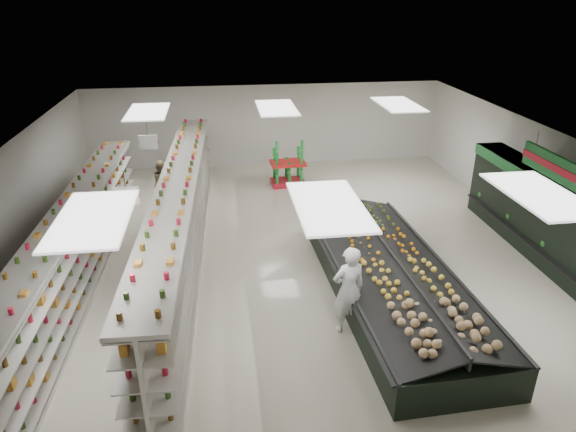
{
  "coord_description": "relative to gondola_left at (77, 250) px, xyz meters",
  "views": [
    {
      "loc": [
        -1.83,
        -12.13,
        6.69
      ],
      "look_at": [
        -0.18,
        0.03,
        1.18
      ],
      "focal_mm": 32.0,
      "sensor_mm": 36.0,
      "label": 1
    }
  ],
  "objects": [
    {
      "name": "floor",
      "position": [
        5.39,
        0.67,
        -0.91
      ],
      "size": [
        16.0,
        16.0,
        0.0
      ],
      "primitive_type": "plane",
      "color": "beige",
      "rests_on": "ground"
    },
    {
      "name": "ceiling",
      "position": [
        5.39,
        0.67,
        2.29
      ],
      "size": [
        14.0,
        16.0,
        0.02
      ],
      "primitive_type": "cube",
      "color": "white",
      "rests_on": "wall_back"
    },
    {
      "name": "wall_back",
      "position": [
        5.39,
        8.67,
        0.69
      ],
      "size": [
        14.0,
        0.02,
        3.2
      ],
      "primitive_type": "cube",
      "color": "silver",
      "rests_on": "floor"
    },
    {
      "name": "wall_left",
      "position": [
        -1.61,
        0.67,
        0.69
      ],
      "size": [
        0.02,
        16.0,
        3.2
      ],
      "primitive_type": "cube",
      "color": "silver",
      "rests_on": "floor"
    },
    {
      "name": "wall_right",
      "position": [
        12.39,
        0.67,
        0.69
      ],
      "size": [
        0.02,
        16.0,
        3.2
      ],
      "primitive_type": "cube",
      "color": "silver",
      "rests_on": "floor"
    },
    {
      "name": "produce_wall_case",
      "position": [
        11.92,
        -0.83,
        0.33
      ],
      "size": [
        0.93,
        8.0,
        2.2
      ],
      "color": "black",
      "rests_on": "floor"
    },
    {
      "name": "aisle_sign_near",
      "position": [
        1.59,
        -1.33,
        1.84
      ],
      "size": [
        0.52,
        0.06,
        0.75
      ],
      "color": "white",
      "rests_on": "ceiling"
    },
    {
      "name": "aisle_sign_far",
      "position": [
        1.59,
        2.67,
        1.84
      ],
      "size": [
        0.52,
        0.06,
        0.75
      ],
      "color": "white",
      "rests_on": "ceiling"
    },
    {
      "name": "hortifruti_banner",
      "position": [
        11.63,
        -0.83,
        1.74
      ],
      "size": [
        0.12,
        3.2,
        0.95
      ],
      "color": "#1D6F30",
      "rests_on": "ceiling"
    },
    {
      "name": "gondola_left",
      "position": [
        0.0,
        0.0,
        0.0
      ],
      "size": [
        1.09,
        11.5,
        1.99
      ],
      "rotation": [
        0.0,
        0.0,
        -0.02
      ],
      "color": "silver",
      "rests_on": "floor"
    },
    {
      "name": "gondola_center",
      "position": [
        2.43,
        1.02,
        0.1
      ],
      "size": [
        1.4,
        12.82,
        2.22
      ],
      "rotation": [
        0.0,
        0.0,
        -0.03
      ],
      "color": "silver",
      "rests_on": "floor"
    },
    {
      "name": "produce_island",
      "position": [
        7.33,
        -1.57,
        -0.41
      ],
      "size": [
        2.92,
        7.47,
        1.1
      ],
      "rotation": [
        0.0,
        0.0,
        0.03
      ],
      "color": "black",
      "rests_on": "floor"
    },
    {
      "name": "soda_endcap",
      "position": [
        5.94,
        6.09,
        -0.14
      ],
      "size": [
        1.28,
        0.9,
        1.59
      ],
      "rotation": [
        0.0,
        0.0,
        0.05
      ],
      "color": "red",
      "rests_on": "floor"
    },
    {
      "name": "shopper_main",
      "position": [
        6.0,
        -2.71,
        0.07
      ],
      "size": [
        0.8,
        0.61,
        1.96
      ],
      "primitive_type": "imported",
      "rotation": [
        0.0,
        0.0,
        3.35
      ],
      "color": "white",
      "rests_on": "floor"
    },
    {
      "name": "shopper_background",
      "position": [
        1.62,
        4.76,
        -0.14
      ],
      "size": [
        0.49,
        0.77,
        1.55
      ],
      "primitive_type": "imported",
      "rotation": [
        0.0,
        0.0,
        1.54
      ],
      "color": "#95845C",
      "rests_on": "floor"
    }
  ]
}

